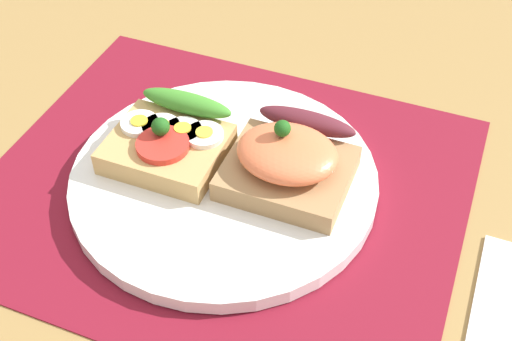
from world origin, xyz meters
TOP-DOWN VIEW (x-y plane):
  - ground_plane at (0.00, 0.00)cm, footprint 120.00×90.00cm
  - placemat at (0.00, 0.00)cm, footprint 41.29×35.07cm
  - plate at (0.00, 0.00)cm, footprint 26.74×26.74cm
  - sandwich_egg_tomato at (-5.41, 0.44)cm, footprint 9.93×9.82cm
  - sandwich_salmon at (5.36, 1.61)cm, footprint 10.42×10.40cm

SIDE VIEW (x-z plane):
  - ground_plane at x=0.00cm, z-range -3.20..0.00cm
  - placemat at x=0.00cm, z-range 0.00..0.30cm
  - plate at x=0.00cm, z-range 0.30..1.68cm
  - sandwich_egg_tomato at x=-5.41cm, z-range 1.08..5.46cm
  - sandwich_salmon at x=5.36cm, z-range 0.84..6.81cm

